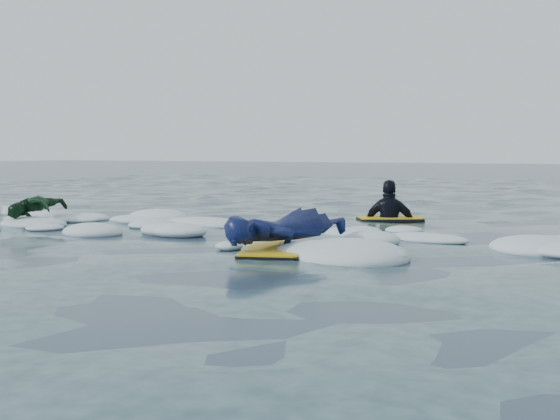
# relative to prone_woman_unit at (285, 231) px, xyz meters

# --- Properties ---
(ground) EXTENTS (120.00, 120.00, 0.00)m
(ground) POSITION_rel_prone_woman_unit_xyz_m (-2.34, 0.29, -0.24)
(ground) COLOR #1A2740
(ground) RESTS_ON ground
(foam_band) EXTENTS (12.00, 3.10, 0.30)m
(foam_band) POSITION_rel_prone_woman_unit_xyz_m (-2.34, 1.32, -0.24)
(foam_band) COLOR silver
(foam_band) RESTS_ON ground
(prone_woman_unit) EXTENTS (1.01, 1.90, 0.47)m
(prone_woman_unit) POSITION_rel_prone_woman_unit_xyz_m (0.00, 0.00, 0.00)
(prone_woman_unit) COLOR black
(prone_woman_unit) RESTS_ON ground
(prone_child_unit) EXTENTS (0.70, 1.22, 0.44)m
(prone_child_unit) POSITION_rel_prone_woman_unit_xyz_m (-4.88, 1.01, -0.02)
(prone_child_unit) COLOR black
(prone_child_unit) RESTS_ON ground
(waiting_rider_unit) EXTENTS (1.16, 1.01, 1.53)m
(waiting_rider_unit) POSITION_rel_prone_woman_unit_xyz_m (-0.08, 3.90, -0.32)
(waiting_rider_unit) COLOR black
(waiting_rider_unit) RESTS_ON ground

